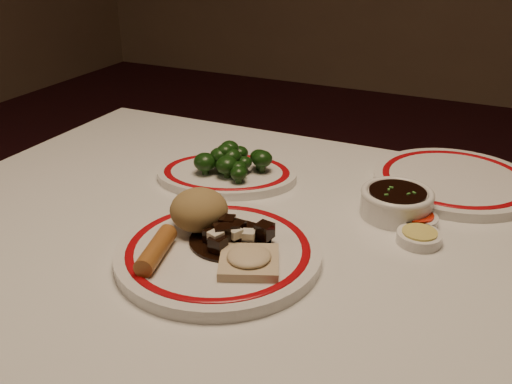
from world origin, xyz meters
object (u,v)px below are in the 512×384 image
object	(u,v)px
rice_mound	(199,210)
broccoli_plate	(227,174)
dining_table	(269,301)
main_plate	(219,253)
stirfry_heap	(230,234)
spring_roll	(156,250)
soy_bowl	(396,203)
broccoli_pile	(229,159)
fried_wonton	(249,260)

from	to	relation	value
rice_mound	broccoli_plate	size ratio (longest dim) A/B	0.28
dining_table	broccoli_plate	size ratio (longest dim) A/B	4.07
main_plate	stirfry_heap	size ratio (longest dim) A/B	2.77
rice_mound	broccoli_plate	xyz separation A→B (m)	(-0.06, 0.20, -0.04)
dining_table	spring_roll	size ratio (longest dim) A/B	12.70
stirfry_heap	soy_bowl	distance (m)	0.28
rice_mound	soy_bowl	distance (m)	0.31
stirfry_heap	broccoli_pile	size ratio (longest dim) A/B	0.91
spring_roll	dining_table	bearing A→B (deg)	31.27
dining_table	spring_roll	xyz separation A→B (m)	(-0.11, -0.11, 0.12)
stirfry_heap	broccoli_plate	world-z (taller)	stirfry_heap
spring_roll	soy_bowl	world-z (taller)	spring_roll
main_plate	broccoli_plate	distance (m)	0.27
main_plate	broccoli_pile	world-z (taller)	broccoli_pile
rice_mound	soy_bowl	xyz separation A→B (m)	(0.24, 0.20, -0.03)
dining_table	main_plate	distance (m)	0.13
rice_mound	fried_wonton	size ratio (longest dim) A/B	0.84
spring_roll	soy_bowl	size ratio (longest dim) A/B	0.85
fried_wonton	stirfry_heap	world-z (taller)	stirfry_heap
rice_mound	spring_roll	size ratio (longest dim) A/B	0.88
stirfry_heap	broccoli_pile	bearing A→B (deg)	117.91
fried_wonton	main_plate	bearing A→B (deg)	158.59
spring_roll	soy_bowl	xyz separation A→B (m)	(0.25, 0.29, -0.01)
rice_mound	stirfry_heap	bearing A→B (deg)	-15.70
main_plate	soy_bowl	distance (m)	0.30
main_plate	soy_bowl	bearing A→B (deg)	50.74
dining_table	fried_wonton	size ratio (longest dim) A/B	12.05
dining_table	stirfry_heap	size ratio (longest dim) A/B	10.47
fried_wonton	soy_bowl	size ratio (longest dim) A/B	0.90
broccoli_pile	soy_bowl	xyz separation A→B (m)	(0.30, -0.01, -0.02)
broccoli_pile	main_plate	bearing A→B (deg)	-65.54
rice_mound	spring_roll	world-z (taller)	rice_mound
dining_table	broccoli_pile	bearing A→B (deg)	131.19
spring_roll	fried_wonton	bearing A→B (deg)	2.65
dining_table	fried_wonton	xyz separation A→B (m)	(0.01, -0.08, 0.12)
fried_wonton	soy_bowl	bearing A→B (deg)	62.55
stirfry_heap	spring_roll	bearing A→B (deg)	-131.47
rice_mound	stirfry_heap	world-z (taller)	rice_mound
spring_roll	broccoli_pile	xyz separation A→B (m)	(-0.05, 0.30, 0.01)
soy_bowl	spring_roll	bearing A→B (deg)	-130.89
fried_wonton	dining_table	bearing A→B (deg)	94.07
main_plate	fried_wonton	bearing A→B (deg)	-21.41
rice_mound	fried_wonton	world-z (taller)	rice_mound
dining_table	soy_bowl	world-z (taller)	soy_bowl
rice_mound	soy_bowl	size ratio (longest dim) A/B	0.75
main_plate	spring_roll	size ratio (longest dim) A/B	3.36
broccoli_pile	soy_bowl	world-z (taller)	broccoli_pile
main_plate	fried_wonton	distance (m)	0.06
dining_table	broccoli_pile	xyz separation A→B (m)	(-0.16, 0.18, 0.13)
broccoli_pile	broccoli_plate	bearing A→B (deg)	168.07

